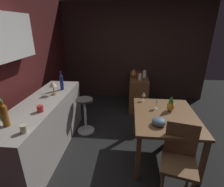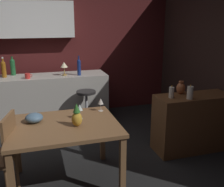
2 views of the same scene
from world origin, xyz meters
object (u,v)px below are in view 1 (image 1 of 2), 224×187
object	(u,v)px
fruit_bowl	(159,122)
wine_bottle_cobalt	(61,82)
dining_table	(165,120)
pillar_candle_tall	(140,77)
pillar_candle_short	(144,74)
wine_glass_left	(157,101)
wine_glass_right	(144,94)
wine_bottle_green	(0,108)
vase_copper	(134,74)
cup_red	(40,109)
sideboard_cabinet	(138,91)
wine_bottle_amber	(4,114)
chair_near_window	(179,158)
pineapple_centerpiece	(171,105)
cup_cream	(24,129)
counter_lamp	(53,85)
bar_stool	(85,115)

from	to	relation	value
fruit_bowl	wine_bottle_cobalt	bearing A→B (deg)	64.30
dining_table	wine_bottle_cobalt	xyz separation A→B (m)	(0.48, 1.78, 0.40)
pillar_candle_tall	pillar_candle_short	distance (m)	0.24
fruit_bowl	pillar_candle_tall	size ratio (longest dim) A/B	1.10
dining_table	wine_glass_left	xyz separation A→B (m)	(0.20, 0.11, 0.22)
wine_glass_right	wine_bottle_green	xyz separation A→B (m)	(-1.12, 1.83, 0.20)
wine_bottle_green	vase_copper	world-z (taller)	wine_bottle_green
wine_glass_left	wine_bottle_cobalt	distance (m)	1.70
cup_red	pillar_candle_tall	world-z (taller)	pillar_candle_tall
wine_glass_right	wine_bottle_cobalt	world-z (taller)	wine_bottle_cobalt
wine_bottle_green	pillar_candle_short	distance (m)	3.02
fruit_bowl	wine_bottle_green	bearing A→B (deg)	99.33
sideboard_cabinet	wine_bottle_amber	bearing A→B (deg)	147.88
chair_near_window	vase_copper	world-z (taller)	vase_copper
fruit_bowl	wine_bottle_amber	distance (m)	1.90
dining_table	wine_glass_right	xyz separation A→B (m)	(0.49, 0.30, 0.21)
sideboard_cabinet	chair_near_window	distance (m)	2.55
sideboard_cabinet	wine_glass_right	xyz separation A→B (m)	(-1.37, -0.03, 0.45)
wine_glass_right	wine_bottle_cobalt	xyz separation A→B (m)	(-0.01, 1.48, 0.19)
pineapple_centerpiece	pillar_candle_tall	xyz separation A→B (m)	(1.35, 0.41, 0.05)
fruit_bowl	cup_red	xyz separation A→B (m)	(-0.08, 1.61, 0.15)
dining_table	vase_copper	xyz separation A→B (m)	(1.71, 0.46, 0.26)
wine_bottle_green	cup_cream	xyz separation A→B (m)	(-0.24, -0.43, -0.11)
counter_lamp	pineapple_centerpiece	bearing A→B (deg)	-92.87
wine_bottle_amber	counter_lamp	bearing A→B (deg)	-8.23
chair_near_window	pineapple_centerpiece	distance (m)	0.86
pineapple_centerpiece	chair_near_window	bearing A→B (deg)	178.04
chair_near_window	pillar_candle_tall	size ratio (longest dim) A/B	5.33
pillar_candle_tall	pillar_candle_short	size ratio (longest dim) A/B	0.89
wine_glass_left	counter_lamp	size ratio (longest dim) A/B	0.73
chair_near_window	wine_glass_right	xyz separation A→B (m)	(1.15, 0.36, 0.35)
fruit_bowl	pillar_candle_short	xyz separation A→B (m)	(2.00, 0.05, 0.11)
cup_cream	pillar_candle_tall	world-z (taller)	pillar_candle_tall
wine_bottle_green	pillar_candle_tall	size ratio (longest dim) A/B	1.88
wine_glass_left	cup_cream	distance (m)	1.91
chair_near_window	pillar_candle_short	size ratio (longest dim) A/B	4.72
pineapple_centerpiece	cup_red	distance (m)	1.92
cup_red	sideboard_cabinet	bearing A→B (deg)	-32.51
pineapple_centerpiece	cup_cream	distance (m)	2.05
wine_bottle_amber	vase_copper	size ratio (longest dim) A/B	1.71
dining_table	pillar_candle_short	size ratio (longest dim) A/B	5.99
pillar_candle_short	sideboard_cabinet	bearing A→B (deg)	36.78
wine_glass_right	cup_red	distance (m)	1.71
wine_glass_right	pillar_candle_short	world-z (taller)	pillar_candle_short
pineapple_centerpiece	bar_stool	bearing A→B (deg)	75.39
fruit_bowl	cup_red	bearing A→B (deg)	92.85
cup_cream	pillar_candle_tall	size ratio (longest dim) A/B	0.61
chair_near_window	vase_copper	size ratio (longest dim) A/B	5.02
wine_glass_right	wine_bottle_cobalt	distance (m)	1.50
pillar_candle_short	fruit_bowl	bearing A→B (deg)	-178.45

